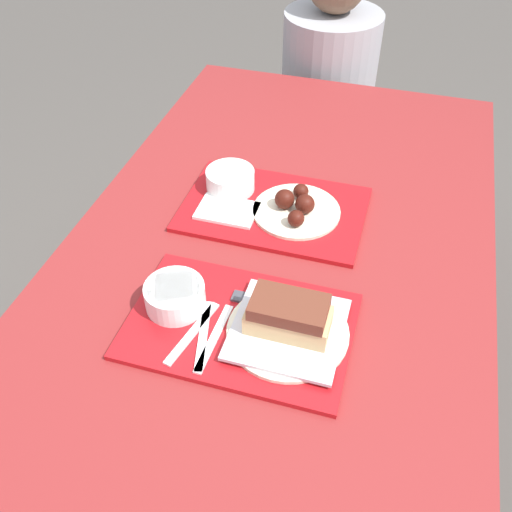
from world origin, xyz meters
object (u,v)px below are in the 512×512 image
bowl_coleslaw_far (230,179)px  wings_plate_far (296,207)px  brisket_sandwich_plate (288,322)px  tray_near (240,326)px  tray_far (274,209)px  person_seated_across (329,67)px  bowl_coleslaw_near (175,295)px

bowl_coleslaw_far → wings_plate_far: bearing=-14.6°
brisket_sandwich_plate → wings_plate_far: bearing=101.1°
tray_near → tray_far: (-0.03, 0.37, 0.00)m
tray_near → person_seated_across: bearing=93.2°
tray_near → brisket_sandwich_plate: brisket_sandwich_plate is taller
tray_near → person_seated_across: (-0.07, 1.31, -0.06)m
tray_far → brisket_sandwich_plate: size_ratio=1.85×
tray_near → brisket_sandwich_plate: (0.09, 0.00, 0.04)m
brisket_sandwich_plate → bowl_coleslaw_far: (-0.25, 0.41, -0.00)m
tray_near → bowl_coleslaw_near: bearing=175.5°
bowl_coleslaw_far → person_seated_across: size_ratio=0.18×
wings_plate_far → person_seated_across: 0.95m
tray_far → bowl_coleslaw_far: (-0.12, 0.04, 0.04)m
wings_plate_far → tray_near: bearing=-93.6°
brisket_sandwich_plate → person_seated_across: bearing=97.4°
brisket_sandwich_plate → bowl_coleslaw_far: bearing=121.5°
bowl_coleslaw_near → person_seated_across: person_seated_across is taller
bowl_coleslaw_near → brisket_sandwich_plate: size_ratio=0.51×
tray_far → tray_near: bearing=-85.0°
brisket_sandwich_plate → person_seated_across: 1.32m
tray_far → bowl_coleslaw_near: bearing=-106.3°
bowl_coleslaw_far → bowl_coleslaw_near: bearing=-87.4°
wings_plate_far → person_seated_across: bearing=95.9°
wings_plate_far → bowl_coleslaw_far: bearing=165.4°
tray_far → bowl_coleslaw_near: bowl_coleslaw_near is taller
tray_near → bowl_coleslaw_far: bowl_coleslaw_far is taller
tray_far → brisket_sandwich_plate: (0.13, -0.37, 0.04)m
tray_near → wings_plate_far: size_ratio=2.08×
tray_near → brisket_sandwich_plate: bearing=2.7°
tray_near → person_seated_across: size_ratio=0.65×
bowl_coleslaw_near → bowl_coleslaw_far: 0.40m
bowl_coleslaw_far → tray_far: bearing=-19.0°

